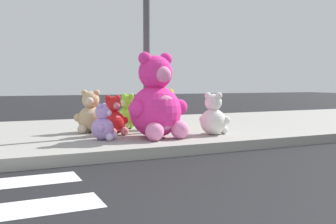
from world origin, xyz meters
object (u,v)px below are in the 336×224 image
at_px(plush_red, 114,119).
at_px(plush_pink_large, 157,104).
at_px(plush_lavender, 104,125).
at_px(plush_tan, 91,115).
at_px(sign_pole, 147,29).
at_px(plush_lime, 127,114).
at_px(plush_yellow, 167,113).
at_px(plush_white, 214,118).

bearing_deg(plush_red, plush_pink_large, -48.55).
xyz_separation_m(plush_lavender, plush_tan, (0.04, 0.93, 0.07)).
distance_m(sign_pole, plush_lime, 1.62).
bearing_deg(plush_pink_large, sign_pole, 82.88).
bearing_deg(plush_red, plush_yellow, 22.36).
distance_m(plush_yellow, plush_tan, 1.40).
xyz_separation_m(plush_yellow, plush_lavender, (-1.44, -0.93, -0.07)).
height_order(plush_pink_large, plush_red, plush_pink_large).
xyz_separation_m(sign_pole, plush_tan, (-0.83, 0.45, -1.41)).
relative_size(plush_pink_large, plush_white, 1.90).
height_order(plush_white, plush_lime, plush_white).
bearing_deg(sign_pole, plush_white, -36.49).
height_order(plush_pink_large, plush_yellow, plush_pink_large).
distance_m(plush_lime, plush_yellow, 0.72).
xyz_separation_m(plush_white, plush_lime, (-0.98, 1.39, -0.02)).
distance_m(plush_white, plush_lavender, 1.76).
height_order(sign_pole, plush_red, sign_pole).
distance_m(sign_pole, plush_red, 1.55).
relative_size(plush_red, plush_tan, 0.89).
bearing_deg(plush_pink_large, plush_lavender, 172.38).
bearing_deg(sign_pole, plush_yellow, 38.47).
xyz_separation_m(sign_pole, plush_lime, (-0.09, 0.73, -1.44)).
bearing_deg(plush_lime, plush_pink_large, -89.10).
distance_m(plush_pink_large, plush_tan, 1.30).
bearing_deg(plush_lavender, sign_pole, 29.00).
xyz_separation_m(plush_red, plush_tan, (-0.25, 0.47, 0.03)).
bearing_deg(plush_tan, plush_pink_large, -54.02).
height_order(plush_yellow, plush_tan, plush_yellow).
distance_m(plush_lime, plush_red, 0.89).
distance_m(plush_red, plush_yellow, 1.24).
relative_size(plush_pink_large, plush_tan, 1.80).
distance_m(plush_lavender, plush_tan, 0.94).
height_order(sign_pole, plush_lavender, sign_pole).
height_order(plush_white, plush_tan, plush_tan).
xyz_separation_m(plush_yellow, plush_tan, (-1.40, 0.00, -0.00)).
xyz_separation_m(plush_white, plush_tan, (-1.71, 1.11, 0.02)).
height_order(plush_lime, plush_yellow, plush_yellow).
distance_m(sign_pole, plush_white, 1.80).
relative_size(plush_pink_large, plush_red, 2.02).
distance_m(plush_pink_large, plush_white, 0.99).
distance_m(sign_pole, plush_tan, 1.70).
relative_size(plush_lavender, plush_tan, 0.75).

